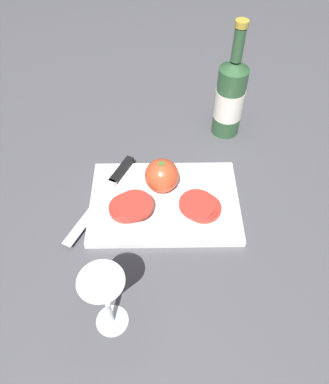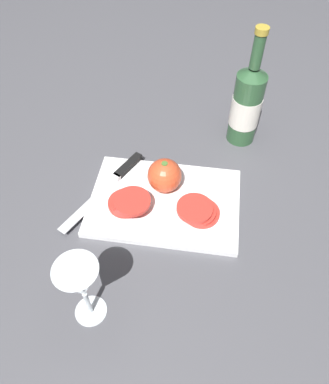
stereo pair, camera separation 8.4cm
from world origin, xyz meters
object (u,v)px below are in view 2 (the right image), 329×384
Objects in this scene: whole_tomato at (165,175)px; tomato_slice_stack_far at (198,211)px; wine_glass at (80,284)px; wine_bottle at (246,105)px; knife at (119,175)px; tomato_slice_stack_near at (129,202)px.

whole_tomato reaches higher than tomato_slice_stack_far.
wine_bottle is at bearing -117.07° from wine_glass.
wine_bottle is at bearing -129.22° from whole_tomato.
knife is at bearing -86.72° from wine_glass.
wine_bottle is 1.20× the size of knife.
wine_bottle reaches higher than whole_tomato.
whole_tomato is at bearing -134.02° from tomato_slice_stack_near.
knife is at bearing -23.09° from tomato_slice_stack_far.
whole_tomato is 0.80× the size of tomato_slice_stack_near.
tomato_slice_stack_far is (-0.20, 0.08, 0.01)m from knife.
knife is at bearing -63.19° from tomato_slice_stack_near.
wine_glass is 0.32m from tomato_slice_stack_far.
tomato_slice_stack_near is (0.24, 0.29, -0.07)m from wine_bottle.
wine_bottle is 0.36m from knife.
tomato_slice_stack_far is (-0.18, -0.24, -0.09)m from wine_glass.
knife is (0.11, -0.02, -0.03)m from whole_tomato.
wine_glass is at bearing 53.60° from tomato_slice_stack_far.
whole_tomato is at bearing -39.21° from tomato_slice_stack_far.
wine_bottle reaches higher than knife.
whole_tomato is at bearing 109.25° from knife.
wine_glass is at bearing 62.93° from wine_bottle.
wine_bottle is 3.04× the size of tomato_slice_stack_near.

